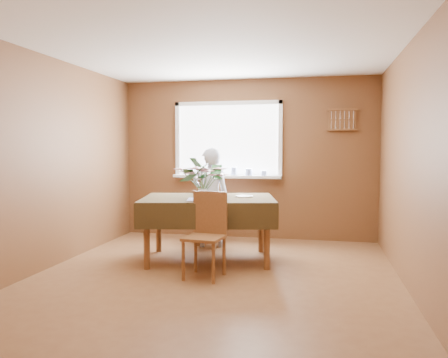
% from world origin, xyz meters
% --- Properties ---
extents(floor, '(4.50, 4.50, 0.00)m').
position_xyz_m(floor, '(0.00, 0.00, 0.00)').
color(floor, brown).
rests_on(floor, ground).
extents(ceiling, '(4.50, 4.50, 0.00)m').
position_xyz_m(ceiling, '(0.00, 0.00, 2.50)').
color(ceiling, white).
rests_on(ceiling, wall_back).
extents(wall_back, '(4.00, 0.00, 4.00)m').
position_xyz_m(wall_back, '(0.00, 2.25, 1.25)').
color(wall_back, brown).
rests_on(wall_back, floor).
extents(wall_front, '(4.00, 0.00, 4.00)m').
position_xyz_m(wall_front, '(0.00, -2.25, 1.25)').
color(wall_front, brown).
rests_on(wall_front, floor).
extents(wall_left, '(0.00, 4.50, 4.50)m').
position_xyz_m(wall_left, '(-2.00, 0.00, 1.25)').
color(wall_left, brown).
rests_on(wall_left, floor).
extents(wall_right, '(0.00, 4.50, 4.50)m').
position_xyz_m(wall_right, '(2.00, 0.00, 1.25)').
color(wall_right, brown).
rests_on(wall_right, floor).
extents(window_assembly, '(1.72, 0.20, 1.22)m').
position_xyz_m(window_assembly, '(-0.30, 2.20, 1.35)').
color(window_assembly, white).
rests_on(window_assembly, wall_back).
extents(spoon_rack, '(0.44, 0.05, 0.33)m').
position_xyz_m(spoon_rack, '(1.45, 2.22, 1.85)').
color(spoon_rack, brown).
rests_on(spoon_rack, wall_back).
extents(dining_table, '(1.84, 1.44, 0.81)m').
position_xyz_m(dining_table, '(-0.25, 0.75, 0.70)').
color(dining_table, brown).
rests_on(dining_table, floor).
extents(chair_far, '(0.53, 0.53, 0.92)m').
position_xyz_m(chair_far, '(-0.47, 1.64, 0.50)').
color(chair_far, brown).
rests_on(chair_far, floor).
extents(chair_near, '(0.45, 0.45, 0.94)m').
position_xyz_m(chair_near, '(-0.09, 0.06, 0.51)').
color(chair_near, brown).
rests_on(chair_near, floor).
extents(seated_woman, '(0.60, 0.47, 1.43)m').
position_xyz_m(seated_woman, '(-0.40, 1.49, 0.72)').
color(seated_woman, white).
rests_on(seated_woman, floor).
extents(flower_bouquet, '(0.54, 0.54, 0.47)m').
position_xyz_m(flower_bouquet, '(-0.25, 0.49, 1.10)').
color(flower_bouquet, white).
rests_on(flower_bouquet, dining_table).
extents(side_plate, '(0.25, 0.25, 0.01)m').
position_xyz_m(side_plate, '(0.19, 0.90, 0.81)').
color(side_plate, white).
rests_on(side_plate, dining_table).
extents(table_knife, '(0.04, 0.22, 0.00)m').
position_xyz_m(table_knife, '(-0.04, 0.56, 0.81)').
color(table_knife, silver).
rests_on(table_knife, dining_table).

